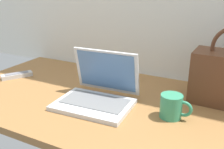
# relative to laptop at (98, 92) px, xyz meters

# --- Properties ---
(desk) EXTENTS (1.60, 0.76, 0.03)m
(desk) POSITION_rel_laptop_xyz_m (0.08, 0.04, -0.06)
(desk) COLOR olive
(desk) RESTS_ON ground
(laptop) EXTENTS (0.32, 0.28, 0.21)m
(laptop) POSITION_rel_laptop_xyz_m (0.00, 0.00, 0.00)
(laptop) COLOR silver
(laptop) RESTS_ON desk
(coffee_mug) EXTENTS (0.12, 0.08, 0.09)m
(coffee_mug) POSITION_rel_laptop_xyz_m (0.31, 0.02, 0.00)
(coffee_mug) COLOR #338C66
(coffee_mug) RESTS_ON desk
(remote_control_near) EXTENTS (0.12, 0.16, 0.02)m
(remote_control_near) POSITION_rel_laptop_xyz_m (-0.55, 0.06, -0.03)
(remote_control_near) COLOR #B7B7B7
(remote_control_near) RESTS_ON desk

